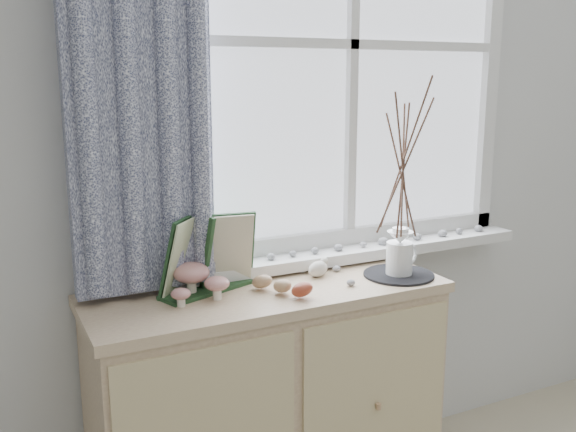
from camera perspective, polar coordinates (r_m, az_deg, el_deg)
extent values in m
cube|color=silver|center=(2.32, -1.05, 6.47)|extent=(4.00, 0.04, 2.60)
cube|color=white|center=(2.45, 5.54, 14.93)|extent=(1.30, 0.01, 1.40)
cube|color=silver|center=(2.47, 6.10, -3.16)|extent=(1.45, 0.16, 0.04)
cube|color=#090E33|center=(2.01, -13.44, 15.97)|extent=(0.44, 0.06, 1.61)
cube|color=beige|center=(2.31, -1.74, -16.89)|extent=(1.17, 0.43, 0.81)
cube|color=beige|center=(2.14, -1.81, -6.90)|extent=(1.20, 0.45, 0.03)
cube|color=beige|center=(2.27, 7.78, -17.58)|extent=(0.55, 0.01, 0.75)
cylinder|color=white|center=(2.07, -8.58, -6.04)|extent=(0.03, 0.03, 0.07)
ellipsoid|color=#990C04|center=(2.06, -8.61, -5.00)|extent=(0.12, 0.12, 0.06)
cylinder|color=white|center=(2.03, -6.33, -6.70)|extent=(0.03, 0.03, 0.05)
ellipsoid|color=#990C04|center=(2.02, -6.35, -5.98)|extent=(0.08, 0.08, 0.04)
cylinder|color=white|center=(1.99, -9.49, -7.40)|extent=(0.03, 0.03, 0.04)
ellipsoid|color=#990C04|center=(1.98, -9.51, -6.83)|extent=(0.06, 0.06, 0.03)
ellipsoid|color=tan|center=(2.07, -0.50, -6.23)|extent=(0.06, 0.04, 0.07)
ellipsoid|color=tan|center=(2.11, -2.32, -5.84)|extent=(0.06, 0.04, 0.07)
ellipsoid|color=maroon|center=(2.03, 1.27, -6.55)|extent=(0.06, 0.04, 0.07)
cylinder|color=black|center=(2.29, 9.81, -5.16)|extent=(0.25, 0.25, 0.01)
cylinder|color=white|center=(2.28, 9.87, -3.70)|extent=(0.12, 0.12, 0.11)
cone|color=white|center=(2.26, 9.94, -1.87)|extent=(0.09, 0.09, 0.04)
cylinder|color=white|center=(2.25, 9.96, -1.37)|extent=(0.06, 0.06, 0.03)
torus|color=white|center=(2.31, 10.91, -3.40)|extent=(0.07, 0.04, 0.07)
ellipsoid|color=#959698|center=(2.16, 5.61, -5.93)|extent=(0.03, 0.03, 0.02)
ellipsoid|color=#959698|center=(2.31, 4.34, -4.70)|extent=(0.03, 0.03, 0.02)
ellipsoid|color=#959698|center=(2.30, 10.01, -4.96)|extent=(0.03, 0.03, 0.02)
ellipsoid|color=#959698|center=(2.29, 1.24, -4.84)|extent=(0.03, 0.03, 0.02)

